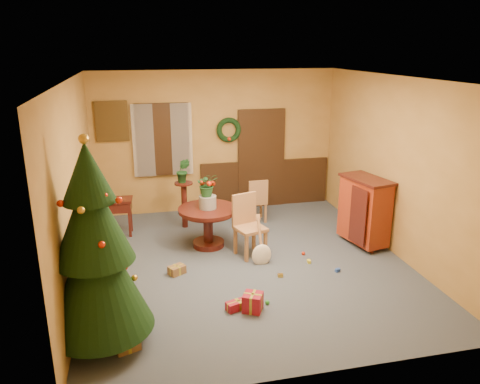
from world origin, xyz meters
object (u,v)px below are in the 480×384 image
object	(u,v)px
dining_table	(208,220)
sideboard	(364,209)
christmas_tree	(95,251)
chair_near	(248,223)
writing_desk	(111,208)

from	to	relation	value
dining_table	sideboard	distance (m)	2.71
christmas_tree	chair_near	bearing A→B (deg)	42.17
christmas_tree	sideboard	world-z (taller)	christmas_tree
dining_table	writing_desk	distance (m)	1.87
chair_near	christmas_tree	xyz separation A→B (m)	(-2.24, -2.03, 0.63)
writing_desk	christmas_tree	bearing A→B (deg)	-90.00
christmas_tree	writing_desk	xyz separation A→B (m)	(0.00, 3.37, -0.66)
sideboard	christmas_tree	bearing A→B (deg)	-155.46
chair_near	christmas_tree	world-z (taller)	christmas_tree
writing_desk	dining_table	bearing A→B (deg)	-28.38
chair_near	sideboard	size ratio (longest dim) A/B	0.85
dining_table	writing_desk	size ratio (longest dim) A/B	1.26
chair_near	dining_table	bearing A→B (deg)	142.74
chair_near	writing_desk	size ratio (longest dim) A/B	1.28
dining_table	writing_desk	xyz separation A→B (m)	(-1.65, 0.89, 0.03)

